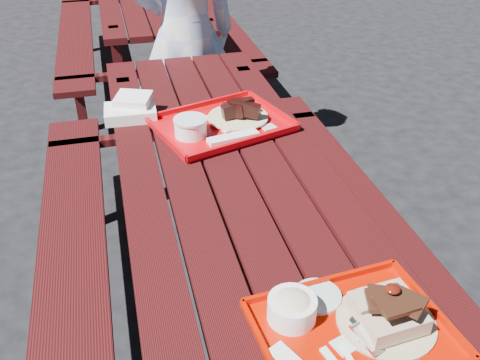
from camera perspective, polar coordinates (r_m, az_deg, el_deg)
The scene contains 7 objects.
ground at distance 2.34m, azimuth -0.94°, elevation -15.13°, with size 60.00×60.00×0.00m, color black.
picnic_table_near at distance 1.96m, azimuth -1.09°, elevation -4.09°, with size 1.41×2.40×0.75m.
picnic_table_far at distance 4.50m, azimuth -9.76°, elevation 17.20°, with size 1.41×2.40×0.75m.
near_tray at distance 1.32m, azimuth 11.59°, elevation -14.32°, with size 0.47×0.39×0.14m.
far_tray at distance 2.14m, azimuth -2.12°, elevation 6.13°, with size 0.60×0.52×0.09m.
white_cloth at distance 2.28m, azimuth -11.52°, elevation 7.44°, with size 0.22×0.19×0.09m.
person at distance 3.07m, azimuth -5.89°, elevation 15.18°, with size 0.60×0.39×1.63m, color #ACBEE4.
Camera 1 is at (-0.35, -1.53, 1.74)m, focal length 40.00 mm.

